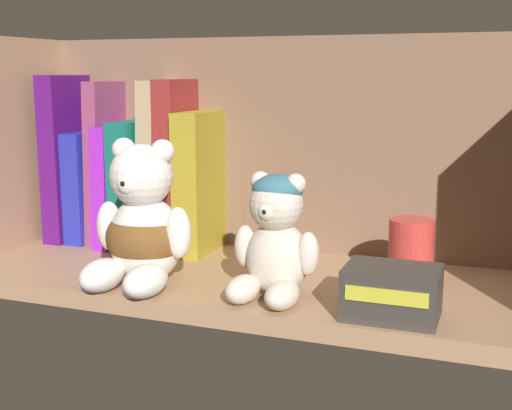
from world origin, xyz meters
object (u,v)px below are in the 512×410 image
object	(u,v)px
book_2	(111,161)
teddy_bear_larger	(142,228)
book_6	(183,164)
book_3	(127,183)
book_1	(95,184)
book_5	(164,164)
book_7	(206,180)
book_0	(75,157)
small_product_box	(392,292)
book_4	(145,181)
pillar_candle	(411,253)
teddy_bear_smaller	(275,239)

from	to	relation	value
book_2	teddy_bear_larger	size ratio (longest dim) A/B	1.36
book_6	book_2	bearing A→B (deg)	180.00
book_3	book_1	bearing A→B (deg)	180.00
book_5	book_7	distance (cm)	6.45
book_0	small_product_box	bearing A→B (deg)	-20.90
book_7	book_0	bearing A→B (deg)	180.00
book_4	pillar_candle	distance (cm)	38.17
book_0	small_product_box	xyz separation A→B (cm)	(47.95, -18.31, -8.89)
pillar_candle	small_product_box	world-z (taller)	pillar_candle
book_6	teddy_bear_smaller	distance (cm)	25.27
teddy_bear_smaller	pillar_candle	distance (cm)	15.50
pillar_candle	small_product_box	size ratio (longest dim) A/B	0.84
book_4	teddy_bear_larger	xyz separation A→B (cm)	(9.27, -17.09, -2.11)
book_5	teddy_bear_smaller	bearing A→B (deg)	-37.41
book_5	small_product_box	world-z (taller)	book_5
book_3	pillar_candle	size ratio (longest dim) A/B	2.17
book_0	small_product_box	distance (cm)	52.09
book_0	book_1	distance (cm)	4.90
book_2	book_7	xyz separation A→B (cm)	(14.51, 0.00, -1.85)
book_2	book_3	world-z (taller)	book_2
book_0	book_6	bearing A→B (deg)	0.00
book_7	teddy_bear_smaller	distance (cm)	22.54
book_6	teddy_bear_smaller	xyz separation A→B (cm)	(18.62, -16.35, -4.92)
book_6	book_7	world-z (taller)	book_6
teddy_bear_smaller	pillar_candle	bearing A→B (deg)	34.07
book_0	book_4	xyz separation A→B (cm)	(11.13, 0.00, -2.94)
book_6	pillar_candle	distance (cm)	33.08
book_3	book_6	xyz separation A→B (cm)	(8.72, 0.00, 3.02)
book_6	book_1	bearing A→B (deg)	180.00
teddy_bear_smaller	book_3	bearing A→B (deg)	149.12
teddy_bear_larger	small_product_box	bearing A→B (deg)	-2.53
book_6	teddy_bear_larger	xyz separation A→B (cm)	(3.49, -17.09, -4.79)
book_4	small_product_box	size ratio (longest dim) A/B	1.89
book_7	pillar_candle	size ratio (longest dim) A/B	2.44
small_product_box	book_7	bearing A→B (deg)	146.49
book_7	pillar_candle	bearing A→B (deg)	-15.58
book_5	pillar_candle	world-z (taller)	book_5
book_6	small_product_box	bearing A→B (deg)	-30.53
teddy_bear_smaller	book_6	bearing A→B (deg)	138.71
book_0	teddy_bear_smaller	bearing A→B (deg)	-24.72
book_6	pillar_candle	xyz separation A→B (cm)	(31.30, -7.78, -7.37)
book_3	book_6	distance (cm)	9.23
book_6	small_product_box	distance (cm)	37.06
book_1	pillar_candle	bearing A→B (deg)	-9.78
book_4	book_7	world-z (taller)	book_7
book_1	book_7	xyz separation A→B (cm)	(17.22, 0.00, 1.56)
book_0	book_6	distance (cm)	16.91
book_3	pillar_candle	xyz separation A→B (cm)	(40.02, -7.78, -4.35)
book_1	teddy_bear_larger	world-z (taller)	teddy_bear_larger
book_3	pillar_candle	world-z (taller)	book_3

